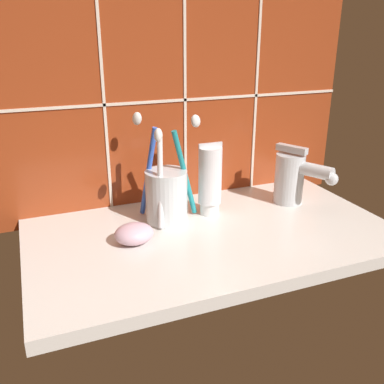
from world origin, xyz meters
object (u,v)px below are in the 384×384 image
toothbrush_cup (166,193)px  sink_faucet (293,176)px  toothpaste_tube (210,180)px  soap_bar (134,234)px

toothbrush_cup → sink_faucet: size_ratio=1.60×
toothpaste_tube → soap_bar: 17.28cm
toothbrush_cup → sink_faucet: toothbrush_cup is taller
toothbrush_cup → sink_faucet: (24.61, -1.32, 0.24)cm
sink_faucet → soap_bar: size_ratio=1.90×
sink_faucet → soap_bar: 32.53cm
sink_faucet → soap_bar: sink_faucet is taller
toothpaste_tube → sink_faucet: toothpaste_tube is taller
sink_faucet → toothpaste_tube: bearing=-120.6°
toothpaste_tube → soap_bar: (-15.43, -6.07, -4.85)cm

